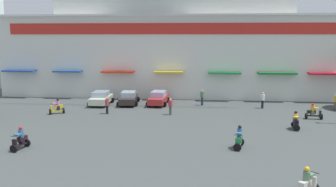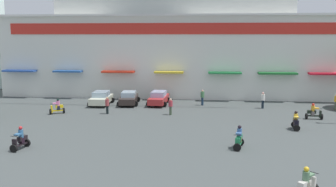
{
  "view_description": "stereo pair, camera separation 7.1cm",
  "coord_description": "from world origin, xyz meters",
  "px_view_note": "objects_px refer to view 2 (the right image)",
  "views": [
    {
      "loc": [
        3.71,
        -12.31,
        7.54
      ],
      "look_at": [
        1.0,
        16.35,
        2.91
      ],
      "focal_mm": 39.19,
      "sensor_mm": 36.0,
      "label": 1
    },
    {
      "loc": [
        3.78,
        -12.3,
        7.54
      ],
      "look_at": [
        1.0,
        16.35,
        2.91
      ],
      "focal_mm": 39.19,
      "sensor_mm": 36.0,
      "label": 2
    }
  ],
  "objects_px": {
    "scooter_rider_3": "(20,140)",
    "pedestrian_4": "(336,101)",
    "parked_car_0": "(101,98)",
    "scooter_rider_5": "(57,107)",
    "scooter_rider_9": "(239,139)",
    "pedestrian_3": "(107,104)",
    "scooter_rider_6": "(307,184)",
    "pedestrian_1": "(202,97)",
    "scooter_rider_4": "(314,113)",
    "parked_car_2": "(159,98)",
    "pedestrian_2": "(171,106)",
    "pedestrian_0": "(263,99)",
    "parked_car_1": "(129,98)",
    "scooter_rider_8": "(296,122)"
  },
  "relations": [
    {
      "from": "scooter_rider_5",
      "to": "pedestrian_4",
      "type": "relative_size",
      "value": 0.9
    },
    {
      "from": "parked_car_2",
      "to": "scooter_rider_9",
      "type": "bearing_deg",
      "value": -64.05
    },
    {
      "from": "parked_car_2",
      "to": "scooter_rider_8",
      "type": "distance_m",
      "value": 15.46
    },
    {
      "from": "scooter_rider_4",
      "to": "pedestrian_0",
      "type": "xyz_separation_m",
      "value": [
        -3.81,
        4.59,
        0.36
      ]
    },
    {
      "from": "scooter_rider_9",
      "to": "pedestrian_2",
      "type": "bearing_deg",
      "value": 119.11
    },
    {
      "from": "pedestrian_1",
      "to": "scooter_rider_3",
      "type": "bearing_deg",
      "value": -125.81
    },
    {
      "from": "scooter_rider_5",
      "to": "pedestrian_4",
      "type": "height_order",
      "value": "pedestrian_4"
    },
    {
      "from": "scooter_rider_9",
      "to": "pedestrian_1",
      "type": "bearing_deg",
      "value": 99.5
    },
    {
      "from": "scooter_rider_3",
      "to": "pedestrian_4",
      "type": "xyz_separation_m",
      "value": [
        25.32,
        15.19,
        0.31
      ]
    },
    {
      "from": "pedestrian_3",
      "to": "pedestrian_4",
      "type": "height_order",
      "value": "pedestrian_4"
    },
    {
      "from": "parked_car_0",
      "to": "scooter_rider_5",
      "type": "height_order",
      "value": "scooter_rider_5"
    },
    {
      "from": "scooter_rider_9",
      "to": "pedestrian_4",
      "type": "bearing_deg",
      "value": 51.39
    },
    {
      "from": "parked_car_0",
      "to": "pedestrian_3",
      "type": "distance_m",
      "value": 4.77
    },
    {
      "from": "scooter_rider_4",
      "to": "pedestrian_2",
      "type": "height_order",
      "value": "pedestrian_2"
    },
    {
      "from": "parked_car_1",
      "to": "pedestrian_3",
      "type": "height_order",
      "value": "pedestrian_3"
    },
    {
      "from": "pedestrian_1",
      "to": "parked_car_2",
      "type": "bearing_deg",
      "value": -178.97
    },
    {
      "from": "scooter_rider_8",
      "to": "scooter_rider_9",
      "type": "relative_size",
      "value": 0.96
    },
    {
      "from": "parked_car_1",
      "to": "scooter_rider_4",
      "type": "bearing_deg",
      "value": -16.83
    },
    {
      "from": "parked_car_1",
      "to": "scooter_rider_3",
      "type": "xyz_separation_m",
      "value": [
        -3.96,
        -16.41,
        -0.07
      ]
    },
    {
      "from": "scooter_rider_5",
      "to": "parked_car_2",
      "type": "bearing_deg",
      "value": 31.02
    },
    {
      "from": "scooter_rider_9",
      "to": "pedestrian_2",
      "type": "xyz_separation_m",
      "value": [
        -5.5,
        9.87,
        0.26
      ]
    },
    {
      "from": "pedestrian_0",
      "to": "pedestrian_2",
      "type": "distance_m",
      "value": 10.06
    },
    {
      "from": "parked_car_2",
      "to": "scooter_rider_5",
      "type": "height_order",
      "value": "scooter_rider_5"
    },
    {
      "from": "parked_car_1",
      "to": "pedestrian_1",
      "type": "distance_m",
      "value": 8.02
    },
    {
      "from": "parked_car_0",
      "to": "scooter_rider_8",
      "type": "distance_m",
      "value": 20.39
    },
    {
      "from": "pedestrian_1",
      "to": "scooter_rider_4",
      "type": "bearing_deg",
      "value": -29.37
    },
    {
      "from": "parked_car_0",
      "to": "pedestrian_1",
      "type": "relative_size",
      "value": 2.41
    },
    {
      "from": "scooter_rider_4",
      "to": "scooter_rider_3",
      "type": "bearing_deg",
      "value": -153.54
    },
    {
      "from": "scooter_rider_8",
      "to": "pedestrian_3",
      "type": "distance_m",
      "value": 17.15
    },
    {
      "from": "scooter_rider_3",
      "to": "pedestrian_3",
      "type": "xyz_separation_m",
      "value": [
        2.88,
        11.38,
        0.29
      ]
    },
    {
      "from": "scooter_rider_5",
      "to": "scooter_rider_9",
      "type": "bearing_deg",
      "value": -29.71
    },
    {
      "from": "scooter_rider_3",
      "to": "pedestrian_4",
      "type": "bearing_deg",
      "value": 30.96
    },
    {
      "from": "parked_car_0",
      "to": "scooter_rider_6",
      "type": "height_order",
      "value": "scooter_rider_6"
    },
    {
      "from": "pedestrian_0",
      "to": "pedestrian_1",
      "type": "height_order",
      "value": "pedestrian_0"
    },
    {
      "from": "scooter_rider_4",
      "to": "pedestrian_3",
      "type": "height_order",
      "value": "pedestrian_3"
    },
    {
      "from": "parked_car_2",
      "to": "pedestrian_4",
      "type": "height_order",
      "value": "pedestrian_4"
    },
    {
      "from": "scooter_rider_3",
      "to": "scooter_rider_9",
      "type": "xyz_separation_m",
      "value": [
        14.48,
        1.62,
        0.01
      ]
    },
    {
      "from": "parked_car_1",
      "to": "scooter_rider_3",
      "type": "height_order",
      "value": "scooter_rider_3"
    },
    {
      "from": "scooter_rider_6",
      "to": "pedestrian_3",
      "type": "xyz_separation_m",
      "value": [
        -14.03,
        17.08,
        0.29
      ]
    },
    {
      "from": "scooter_rider_4",
      "to": "scooter_rider_5",
      "type": "xyz_separation_m",
      "value": [
        -23.95,
        0.04,
        0.01
      ]
    },
    {
      "from": "pedestrian_2",
      "to": "scooter_rider_9",
      "type": "bearing_deg",
      "value": -60.89
    },
    {
      "from": "pedestrian_4",
      "to": "pedestrian_0",
      "type": "bearing_deg",
      "value": 177.18
    },
    {
      "from": "parked_car_0",
      "to": "scooter_rider_4",
      "type": "xyz_separation_m",
      "value": [
        20.96,
        -4.84,
        -0.14
      ]
    },
    {
      "from": "parked_car_0",
      "to": "scooter_rider_3",
      "type": "relative_size",
      "value": 2.61
    },
    {
      "from": "scooter_rider_3",
      "to": "scooter_rider_9",
      "type": "bearing_deg",
      "value": 6.39
    },
    {
      "from": "pedestrian_0",
      "to": "parked_car_1",
      "type": "bearing_deg",
      "value": 176.5
    },
    {
      "from": "scooter_rider_6",
      "to": "pedestrian_1",
      "type": "xyz_separation_m",
      "value": [
        -4.94,
        22.29,
        0.31
      ]
    },
    {
      "from": "scooter_rider_6",
      "to": "pedestrian_1",
      "type": "relative_size",
      "value": 0.91
    },
    {
      "from": "scooter_rider_5",
      "to": "pedestrian_0",
      "type": "distance_m",
      "value": 20.65
    },
    {
      "from": "scooter_rider_9",
      "to": "scooter_rider_6",
      "type": "bearing_deg",
      "value": -71.61
    }
  ]
}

